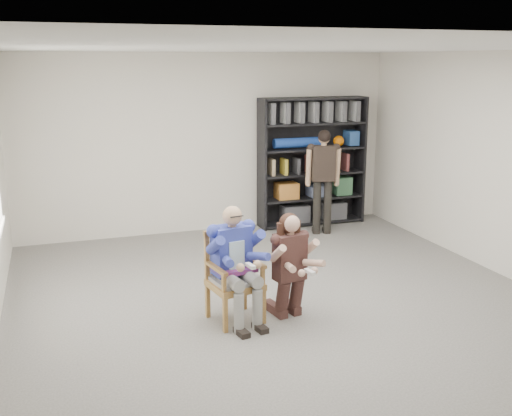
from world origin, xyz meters
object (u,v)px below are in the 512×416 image
object	(u,v)px
seated_man	(235,264)
standing_man	(323,183)
armchair	(235,277)
bookshelf	(312,162)
kneeling_woman	(291,267)

from	to	relation	value
seated_man	standing_man	world-z (taller)	standing_man
armchair	bookshelf	size ratio (longest dim) A/B	0.46
armchair	standing_man	xyz separation A→B (m)	(2.26, 2.69, 0.34)
seated_man	kneeling_woman	distance (m)	0.59
bookshelf	armchair	bearing A→B (deg)	-125.48
seated_man	standing_man	xyz separation A→B (m)	(2.26, 2.69, 0.20)
seated_man	armchair	bearing A→B (deg)	0.00
armchair	seated_man	size ratio (longest dim) A/B	0.77
armchair	seated_man	bearing A→B (deg)	0.00
seated_man	bookshelf	xyz separation A→B (m)	(2.34, 3.28, 0.43)
armchair	seated_man	world-z (taller)	seated_man
armchair	bookshelf	world-z (taller)	bookshelf
kneeling_woman	standing_man	world-z (taller)	standing_man
armchair	bookshelf	xyz separation A→B (m)	(2.34, 3.28, 0.57)
seated_man	kneeling_woman	xyz separation A→B (m)	(0.58, -0.12, -0.05)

